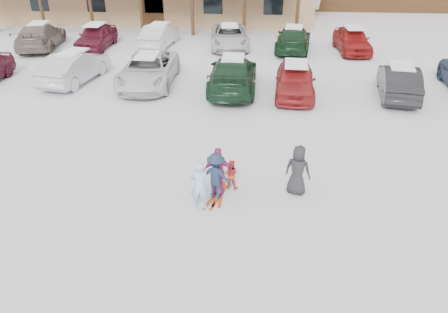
# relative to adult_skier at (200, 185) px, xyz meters

# --- Properties ---
(ground) EXTENTS (160.00, 160.00, 0.00)m
(ground) POSITION_rel_adult_skier_xyz_m (0.25, 0.24, -0.75)
(ground) COLOR white
(ground) RESTS_ON ground
(adult_skier) EXTENTS (0.55, 0.37, 1.50)m
(adult_skier) POSITION_rel_adult_skier_xyz_m (0.00, 0.00, 0.00)
(adult_skier) COLOR #A5C5E8
(adult_skier) RESTS_ON ground
(toddler_red) EXTENTS (0.52, 0.44, 0.93)m
(toddler_red) POSITION_rel_adult_skier_xyz_m (0.77, 1.16, -0.29)
(toddler_red) COLOR red
(toddler_red) RESTS_ON ground
(child_navy) EXTENTS (1.03, 0.76, 1.43)m
(child_navy) POSITION_rel_adult_skier_xyz_m (0.38, 0.58, -0.03)
(child_navy) COLOR #1E2C45
(child_navy) RESTS_ON ground
(skis_child_navy) EXTENTS (0.57, 1.40, 0.03)m
(skis_child_navy) POSITION_rel_adult_skier_xyz_m (0.38, 0.58, -0.73)
(skis_child_navy) COLOR #BD431B
(skis_child_navy) RESTS_ON ground
(child_magenta) EXTENTS (0.89, 0.39, 1.51)m
(child_magenta) POSITION_rel_adult_skier_xyz_m (0.44, 0.75, 0.01)
(child_magenta) COLOR #AE2D78
(child_magenta) RESTS_ON ground
(skis_child_magenta) EXTENTS (0.23, 1.40, 0.03)m
(skis_child_magenta) POSITION_rel_adult_skier_xyz_m (0.44, 0.75, -0.73)
(skis_child_magenta) COLOR #BD431B
(skis_child_magenta) RESTS_ON ground
(bystander_dark) EXTENTS (0.86, 0.70, 1.52)m
(bystander_dark) POSITION_rel_adult_skier_xyz_m (2.69, 1.04, 0.01)
(bystander_dark) COLOR #272729
(bystander_dark) RESTS_ON ground
(parked_car_1) EXTENTS (2.29, 4.75, 1.50)m
(parked_car_1) POSITION_rel_adult_skier_xyz_m (-7.63, 10.40, 0.00)
(parked_car_1) COLOR #B8B8BE
(parked_car_1) RESTS_ON ground
(parked_car_2) EXTENTS (2.61, 5.35, 1.47)m
(parked_car_2) POSITION_rel_adult_skier_xyz_m (-3.90, 10.26, -0.02)
(parked_car_2) COLOR silver
(parked_car_2) RESTS_ON ground
(parked_car_3) EXTENTS (2.23, 5.38, 1.56)m
(parked_car_3) POSITION_rel_adult_skier_xyz_m (0.23, 9.84, 0.03)
(parked_car_3) COLOR #173520
(parked_car_3) RESTS_ON ground
(parked_car_4) EXTENTS (1.95, 4.43, 1.48)m
(parked_car_4) POSITION_rel_adult_skier_xyz_m (3.09, 9.38, -0.01)
(parked_car_4) COLOR #A42325
(parked_car_4) RESTS_ON ground
(parked_car_5) EXTENTS (2.13, 4.51, 1.43)m
(parked_car_5) POSITION_rel_adult_skier_xyz_m (7.74, 9.59, -0.03)
(parked_car_5) COLOR black
(parked_car_5) RESTS_ON ground
(parked_car_7) EXTENTS (3.02, 5.56, 1.53)m
(parked_car_7) POSITION_rel_adult_skier_xyz_m (-12.36, 16.72, 0.02)
(parked_car_7) COLOR slate
(parked_car_7) RESTS_ON ground
(parked_car_8) EXTENTS (1.76, 4.33, 1.47)m
(parked_car_8) POSITION_rel_adult_skier_xyz_m (-8.88, 17.01, -0.01)
(parked_car_8) COLOR maroon
(parked_car_8) RESTS_ON ground
(parked_car_9) EXTENTS (1.88, 4.37, 1.40)m
(parked_car_9) POSITION_rel_adult_skier_xyz_m (-5.01, 17.74, -0.05)
(parked_car_9) COLOR silver
(parked_car_9) RESTS_ON ground
(parked_car_10) EXTENTS (2.84, 5.24, 1.39)m
(parked_car_10) POSITION_rel_adult_skier_xyz_m (-0.53, 17.86, -0.05)
(parked_car_10) COLOR silver
(parked_car_10) RESTS_ON ground
(parked_car_11) EXTENTS (2.57, 5.16, 1.44)m
(parked_car_11) POSITION_rel_adult_skier_xyz_m (3.45, 17.44, -0.03)
(parked_car_11) COLOR #14331B
(parked_car_11) RESTS_ON ground
(parked_car_12) EXTENTS (2.06, 4.49, 1.49)m
(parked_car_12) POSITION_rel_adult_skier_xyz_m (7.00, 17.39, -0.00)
(parked_car_12) COLOR maroon
(parked_car_12) RESTS_ON ground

